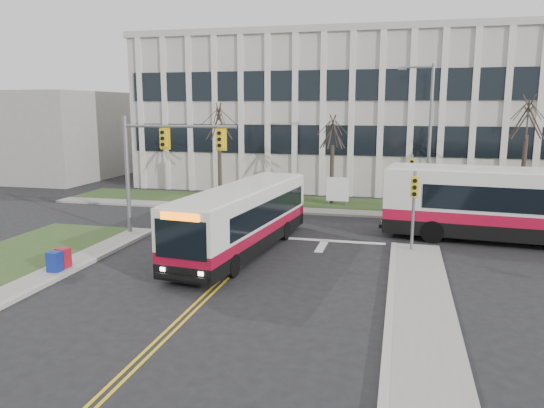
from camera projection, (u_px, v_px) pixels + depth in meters
The scene contains 18 objects.
ground at pixel (213, 290), 19.62m from camera, with size 120.00×120.00×0.00m, color black.
sidewalk_east at pixel (431, 378), 13.08m from camera, with size 2.00×26.00×0.14m, color #9E9B93.
sidewalk_cross at pixel (373, 214), 32.96m from camera, with size 44.00×1.60×0.14m, color #9E9B93.
building_lawn at pixel (375, 206), 35.64m from camera, with size 44.00×5.00×0.12m, color #2F4A1F.
office_building at pixel (385, 114), 46.02m from camera, with size 40.00×16.00×12.00m, color beige.
building_annex at pixel (46, 135), 49.79m from camera, with size 12.00×12.00×8.00m, color #9E9B93.
mast_arm_signal at pixel (156, 155), 27.00m from camera, with size 6.11×0.38×6.20m.
signal_pole_near at pixel (414, 200), 24.08m from camera, with size 0.34×0.39×3.80m.
signal_pole_far at pixel (411, 176), 32.20m from camera, with size 0.34×0.39×3.80m.
streetlight at pixel (427, 131), 32.28m from camera, with size 2.15×0.25×9.20m.
directory_sign at pixel (338, 190), 35.54m from camera, with size 1.50×0.12×2.00m.
tree_left at pixel (219, 123), 37.21m from camera, with size 1.80×1.80×7.70m.
tree_mid at pixel (333, 133), 35.65m from camera, with size 1.80×1.80×6.82m.
tree_right at pixel (528, 119), 32.48m from camera, with size 1.80×1.80×8.25m.
bus_main at pixel (243, 220), 24.46m from camera, with size 2.44×11.24×3.00m, color silver, non-canonical shape.
bus_cross at pixel (526, 208), 25.87m from camera, with size 2.92×13.48×3.59m, color silver, non-canonical shape.
newspaper_box_blue at pixel (55, 263), 21.27m from camera, with size 0.50×0.45×0.95m, color navy.
newspaper_box_red at pixel (63, 259), 21.81m from camera, with size 0.50×0.45×0.95m, color maroon.
Camera 1 is at (6.55, -17.67, 6.69)m, focal length 35.00 mm.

